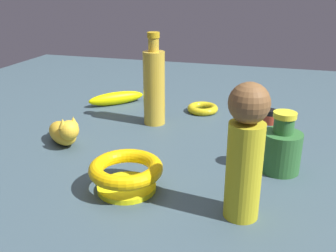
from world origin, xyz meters
TOP-DOWN VIEW (x-y plane):
  - ground at (0.00, 0.00)m, footprint 2.00×2.00m
  - bottle_short at (-0.27, 0.07)m, footprint 0.08×0.08m
  - bottle_tall at (0.08, -0.13)m, footprint 0.06×0.06m
  - bowl at (0.02, 0.24)m, footprint 0.14×0.14m
  - nail_polish_jar at (-0.24, -0.22)m, footprint 0.04×0.04m
  - cat_figurine at (0.25, 0.07)m, footprint 0.13×0.12m
  - person_figure_adult at (-0.21, 0.26)m, footprint 0.07×0.07m
  - bangle at (-0.03, -0.27)m, footprint 0.10×0.10m
  - banana at (0.26, -0.27)m, footprint 0.17×0.16m

SIDE VIEW (x-z plane):
  - ground at x=0.00m, z-range 0.00..0.00m
  - bangle at x=-0.03m, z-range 0.00..0.02m
  - nail_polish_jar at x=-0.24m, z-range 0.00..0.04m
  - banana at x=0.26m, z-range 0.00..0.04m
  - cat_figurine at x=0.25m, z-range -0.01..0.07m
  - bowl at x=0.02m, z-range 0.01..0.07m
  - bottle_short at x=-0.27m, z-range -0.01..0.12m
  - bottle_tall at x=0.08m, z-range -0.02..0.24m
  - person_figure_adult at x=-0.21m, z-range 0.01..0.24m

